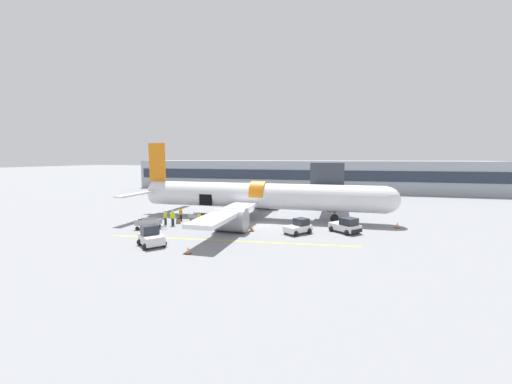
# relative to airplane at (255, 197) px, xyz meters

# --- Properties ---
(ground_plane) EXTENTS (500.00, 500.00, 0.00)m
(ground_plane) POSITION_rel_airplane_xyz_m (1.58, -3.78, -2.74)
(ground_plane) COLOR gray
(apron_marking_line) EXTENTS (23.52, 2.53, 0.01)m
(apron_marking_line) POSITION_rel_airplane_xyz_m (0.64, -11.09, -2.74)
(apron_marking_line) COLOR yellow
(apron_marking_line) RESTS_ON ground_plane
(terminal_strip) EXTENTS (81.94, 12.53, 6.95)m
(terminal_strip) POSITION_rel_airplane_xyz_m (1.58, 38.41, 0.74)
(terminal_strip) COLOR #9EA3AD
(terminal_strip) RESTS_ON ground_plane
(jet_bridge_stub) EXTENTS (4.08, 12.51, 7.07)m
(jet_bridge_stub) POSITION_rel_airplane_xyz_m (8.75, 6.81, 2.41)
(jet_bridge_stub) COLOR #4C4C51
(jet_bridge_stub) RESTS_ON ground_plane
(airplane) EXTENTS (33.28, 30.28, 9.65)m
(airplane) POSITION_rel_airplane_xyz_m (0.00, 0.00, 0.00)
(airplane) COLOR silver
(airplane) RESTS_ON ground_plane
(baggage_tug_lead) EXTENTS (3.42, 3.30, 1.58)m
(baggage_tug_lead) POSITION_rel_airplane_xyz_m (11.03, -4.88, -2.05)
(baggage_tug_lead) COLOR silver
(baggage_tug_lead) RESTS_ON ground_plane
(baggage_tug_mid) EXTENTS (2.85, 3.13, 1.52)m
(baggage_tug_mid) POSITION_rel_airplane_xyz_m (6.41, -6.54, -2.09)
(baggage_tug_mid) COLOR white
(baggage_tug_mid) RESTS_ON ground_plane
(baggage_tug_rear) EXTENTS (3.00, 2.84, 1.77)m
(baggage_tug_rear) POSITION_rel_airplane_xyz_m (-5.44, -14.43, -1.99)
(baggage_tug_rear) COLOR silver
(baggage_tug_rear) RESTS_ON ground_plane
(baggage_cart_loading) EXTENTS (4.16, 2.27, 1.04)m
(baggage_cart_loading) POSITION_rel_airplane_xyz_m (-5.52, -3.62, -2.23)
(baggage_cart_loading) COLOR #999BA0
(baggage_cart_loading) RESTS_ON ground_plane
(baggage_cart_queued) EXTENTS (3.44, 2.11, 1.09)m
(baggage_cart_queued) POSITION_rel_airplane_xyz_m (-9.56, -8.78, -2.23)
(baggage_cart_queued) COLOR #999BA0
(baggage_cart_queued) RESTS_ON ground_plane
(ground_crew_loader_a) EXTENTS (0.43, 0.56, 1.61)m
(ground_crew_loader_a) POSITION_rel_airplane_xyz_m (-4.78, -6.23, -1.89)
(ground_crew_loader_a) COLOR #2D2D33
(ground_crew_loader_a) RESTS_ON ground_plane
(ground_crew_loader_b) EXTENTS (0.44, 0.57, 1.64)m
(ground_crew_loader_b) POSITION_rel_airplane_xyz_m (-8.36, -3.85, -1.88)
(ground_crew_loader_b) COLOR black
(ground_crew_loader_b) RESTS_ON ground_plane
(ground_crew_driver) EXTENTS (0.56, 0.42, 1.60)m
(ground_crew_driver) POSITION_rel_airplane_xyz_m (-1.92, -4.56, -1.90)
(ground_crew_driver) COLOR black
(ground_crew_driver) RESTS_ON ground_plane
(ground_crew_supervisor) EXTENTS (0.57, 0.57, 1.77)m
(ground_crew_supervisor) POSITION_rel_airplane_xyz_m (-7.86, -6.60, -1.81)
(ground_crew_supervisor) COLOR #1E2338
(ground_crew_supervisor) RESTS_ON ground_plane
(ground_crew_helper) EXTENTS (0.53, 0.49, 1.59)m
(ground_crew_helper) POSITION_rel_airplane_xyz_m (-9.03, -6.21, -1.90)
(ground_crew_helper) COLOR #1E2338
(ground_crew_helper) RESTS_ON ground_plane
(suitcase_on_tarmac_upright) EXTENTS (0.54, 0.33, 0.64)m
(suitcase_on_tarmac_upright) POSITION_rel_airplane_xyz_m (-7.83, -5.42, -2.47)
(suitcase_on_tarmac_upright) COLOR olive
(suitcase_on_tarmac_upright) RESTS_ON ground_plane
(suitcase_on_tarmac_spare) EXTENTS (0.39, 0.27, 0.60)m
(suitcase_on_tarmac_spare) POSITION_rel_airplane_xyz_m (-3.58, -5.96, -2.49)
(suitcase_on_tarmac_spare) COLOR #1E2347
(suitcase_on_tarmac_spare) RESTS_ON ground_plane
(safety_cone_nose) EXTENTS (0.50, 0.50, 0.63)m
(safety_cone_nose) POSITION_rel_airplane_xyz_m (16.52, -1.25, -2.45)
(safety_cone_nose) COLOR black
(safety_cone_nose) RESTS_ON ground_plane
(safety_cone_engine_left) EXTENTS (0.44, 0.44, 0.59)m
(safety_cone_engine_left) POSITION_rel_airplane_xyz_m (-1.21, -15.75, -2.47)
(safety_cone_engine_left) COLOR black
(safety_cone_engine_left) RESTS_ON ground_plane
(safety_cone_wingtip) EXTENTS (0.49, 0.49, 0.71)m
(safety_cone_wingtip) POSITION_rel_airplane_xyz_m (1.54, -6.87, -2.41)
(safety_cone_wingtip) COLOR black
(safety_cone_wingtip) RESTS_ON ground_plane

